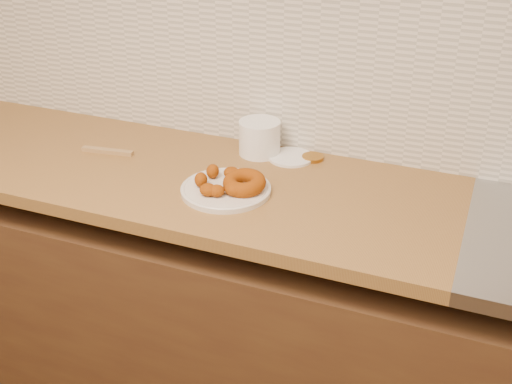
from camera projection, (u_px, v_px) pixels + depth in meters
wall_back at (323, 8)px, 1.87m from camera, size 4.00×0.02×2.70m
base_cabinet at (281, 331)px, 2.07m from camera, size 3.60×0.60×0.77m
butcher_block at (93, 161)px, 2.05m from camera, size 2.30×0.62×0.04m
backsplash at (320, 60)px, 1.93m from camera, size 3.60×0.02×0.60m
donut_plate at (226, 190)px, 1.82m from camera, size 0.26×0.26×0.01m
ring_donut at (244, 183)px, 1.79m from camera, size 0.12×0.13×0.05m
fried_dough_chunks at (219, 182)px, 1.80m from camera, size 0.16×0.17×0.04m
plastic_tub at (260, 138)px, 2.02m from camera, size 0.17×0.17×0.11m
tub_lid at (291, 157)px, 2.01m from camera, size 0.18×0.18×0.01m
brass_jar_lid at (313, 158)px, 2.01m from camera, size 0.09×0.09×0.01m
wooden_utensil at (108, 151)px, 2.05m from camera, size 0.17×0.04×0.01m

